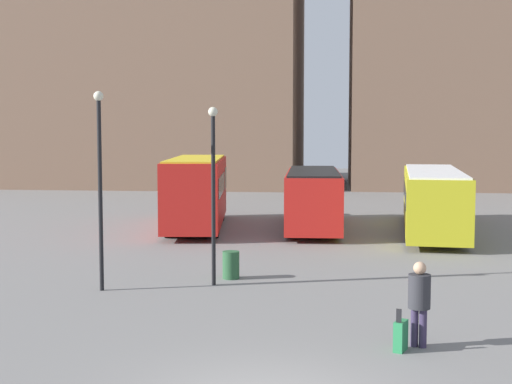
% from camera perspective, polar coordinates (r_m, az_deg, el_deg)
% --- Properties ---
extents(building_block_left, '(26.98, 17.98, 29.48)m').
position_cam_1_polar(building_block_left, '(65.77, -8.66, 13.65)').
color(building_block_left, '#7F604C').
rests_on(building_block_left, ground_plane).
extents(bus_0, '(3.57, 9.92, 3.34)m').
position_cam_1_polar(bus_0, '(33.69, -4.75, 0.15)').
color(bus_0, red).
rests_on(bus_0, ground_plane).
extents(bus_1, '(2.81, 9.64, 2.76)m').
position_cam_1_polar(bus_1, '(33.54, 4.59, -0.39)').
color(bus_1, red).
rests_on(bus_1, ground_plane).
extents(bus_2, '(3.47, 12.01, 2.84)m').
position_cam_1_polar(bus_2, '(33.16, 13.96, -0.48)').
color(bus_2, gold).
rests_on(bus_2, ground_plane).
extents(traveler, '(0.61, 0.61, 1.81)m').
position_cam_1_polar(traveler, '(15.44, 12.93, -8.15)').
color(traveler, '#382D4C').
rests_on(traveler, ground_plane).
extents(suitcase, '(0.34, 0.47, 0.92)m').
position_cam_1_polar(suitcase, '(15.27, 11.49, -11.19)').
color(suitcase, '#28844C').
rests_on(suitcase, ground_plane).
extents(lamp_post_0, '(0.28, 0.28, 5.66)m').
position_cam_1_polar(lamp_post_0, '(20.58, -12.38, 1.40)').
color(lamp_post_0, black).
rests_on(lamp_post_0, ground_plane).
extents(lamp_post_1, '(0.28, 0.28, 5.25)m').
position_cam_1_polar(lamp_post_1, '(20.89, -3.44, 0.96)').
color(lamp_post_1, black).
rests_on(lamp_post_1, ground_plane).
extents(trash_bin, '(0.52, 0.52, 0.85)m').
position_cam_1_polar(trash_bin, '(22.11, -2.02, -5.86)').
color(trash_bin, '#285633').
rests_on(trash_bin, ground_plane).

